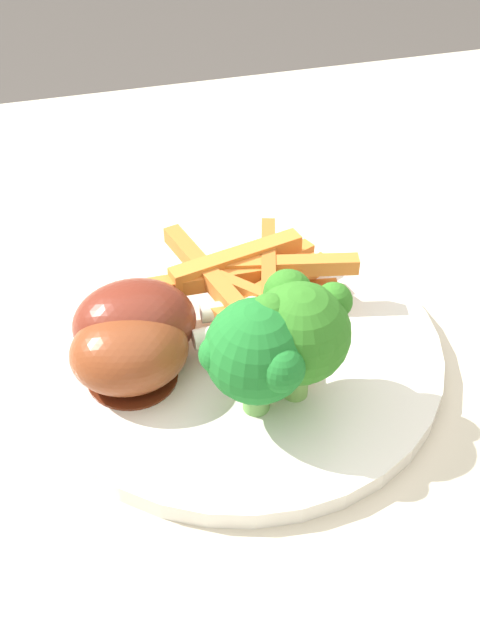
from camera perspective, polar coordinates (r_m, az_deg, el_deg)
name	(u,v)px	position (r m, az deg, el deg)	size (l,w,h in m)	color
dining_table	(317,453)	(0.60, 5.61, -9.59)	(1.00, 0.76, 0.76)	beige
dinner_plate	(240,352)	(0.48, 0.00, -2.31)	(0.25, 0.25, 0.01)	white
broccoli_floret_front	(260,351)	(0.41, 1.50, -2.26)	(0.07, 0.06, 0.07)	#78B85A
broccoli_floret_middle	(294,330)	(0.42, 3.91, -0.76)	(0.07, 0.06, 0.07)	#82BB58
carrot_fries_pile	(257,282)	(0.49, 1.24, 2.75)	(0.14, 0.13, 0.04)	orange
chicken_drumstick_near	(141,325)	(0.46, -7.19, -0.36)	(0.12, 0.06, 0.05)	#521910
chicken_drumstick_far	(137,350)	(0.45, -7.49, -2.17)	(0.12, 0.06, 0.04)	#5C2311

